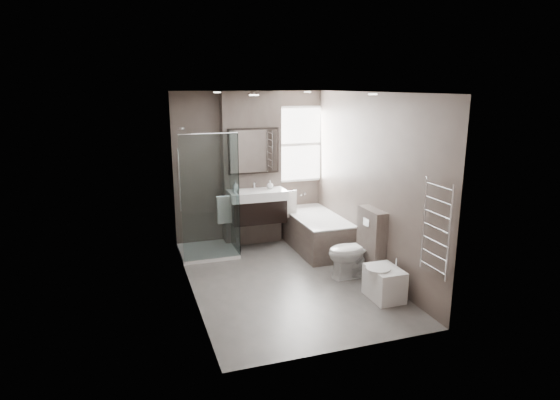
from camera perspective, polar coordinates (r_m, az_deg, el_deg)
name	(u,v)px	position (r m, az deg, el deg)	size (l,w,h in m)	color
room	(285,191)	(6.33, 0.68, 1.14)	(2.70, 3.90, 2.70)	#5A5653
vanity_pier	(251,169)	(7.99, -3.52, 3.79)	(1.00, 0.25, 2.60)	brown
vanity	(257,206)	(7.78, -2.78, -0.70)	(0.95, 0.47, 0.66)	black
mirror_cabinet	(254,151)	(7.78, -3.24, 5.98)	(0.86, 0.08, 0.76)	black
towel_left	(224,210)	(7.64, -6.79, -1.21)	(0.24, 0.06, 0.44)	silver
towel_right	(289,205)	(7.93, 1.15, -0.55)	(0.24, 0.06, 0.44)	silver
shower_enclosure	(214,225)	(7.61, -8.06, -3.09)	(0.90, 0.90, 2.00)	white
bathtub	(316,230)	(7.90, 4.39, -3.71)	(0.75, 1.60, 0.57)	brown
window	(299,144)	(8.30, 2.31, 6.80)	(0.98, 0.06, 1.33)	white
toilet	(354,251)	(6.80, 8.97, -6.21)	(0.43, 0.75, 0.76)	white
cistern_box	(371,243)	(6.81, 11.06, -5.18)	(0.19, 0.55, 1.00)	brown
bidet	(384,283)	(6.25, 12.56, -9.80)	(0.44, 0.52, 0.54)	white
towel_radiator	(436,228)	(5.58, 18.52, -3.25)	(0.03, 0.49, 1.10)	silver
soap_bottle_a	(236,186)	(7.62, -5.38, 1.69)	(0.08, 0.09, 0.19)	white
soap_bottle_b	(270,185)	(7.82, -1.23, 1.89)	(0.11, 0.11, 0.14)	white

